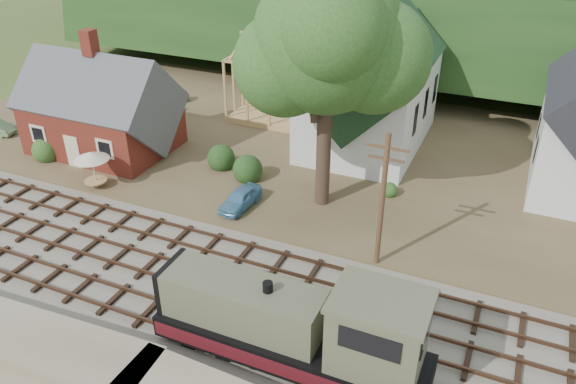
% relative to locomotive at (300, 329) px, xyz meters
% --- Properties ---
extents(ground, '(140.00, 140.00, 0.00)m').
position_rel_locomotive_xyz_m(ground, '(-5.87, 3.00, -2.12)').
color(ground, '#384C1E').
rests_on(ground, ground).
extents(railroad_bed, '(64.00, 11.00, 0.16)m').
position_rel_locomotive_xyz_m(railroad_bed, '(-5.87, 3.00, -2.04)').
color(railroad_bed, '#726B5B').
rests_on(railroad_bed, ground).
extents(village_flat, '(64.00, 26.00, 0.30)m').
position_rel_locomotive_xyz_m(village_flat, '(-5.87, 21.00, -1.97)').
color(village_flat, brown).
rests_on(village_flat, ground).
extents(hillside, '(70.00, 28.96, 12.74)m').
position_rel_locomotive_xyz_m(hillside, '(-5.87, 45.00, -2.12)').
color(hillside, '#1E3F19').
rests_on(hillside, ground).
extents(ridge, '(80.00, 20.00, 12.00)m').
position_rel_locomotive_xyz_m(ridge, '(-5.87, 61.00, -2.12)').
color(ridge, black).
rests_on(ridge, ground).
extents(depot, '(10.80, 7.41, 9.00)m').
position_rel_locomotive_xyz_m(depot, '(-21.87, 14.00, 1.10)').
color(depot, '#5D1B15').
rests_on(depot, village_flat).
extents(church, '(8.40, 15.17, 13.00)m').
position_rel_locomotive_xyz_m(church, '(-3.87, 22.68, 3.06)').
color(church, silver).
rests_on(church, village_flat).
extents(timber_frame, '(8.20, 6.20, 6.99)m').
position_rel_locomotive_xyz_m(timber_frame, '(-11.87, 25.00, 1.15)').
color(timber_frame, tan).
rests_on(timber_frame, village_flat).
extents(big_tree, '(10.90, 8.40, 14.70)m').
position_rel_locomotive_xyz_m(big_tree, '(-3.71, 13.08, 8.10)').
color(big_tree, '#38281E').
rests_on(big_tree, village_flat).
extents(telegraph_pole_near, '(2.20, 0.28, 8.00)m').
position_rel_locomotive_xyz_m(telegraph_pole_near, '(1.13, 8.20, 2.13)').
color(telegraph_pole_near, '#4C331E').
rests_on(telegraph_pole_near, ground).
extents(locomotive, '(11.94, 2.98, 4.78)m').
position_rel_locomotive_xyz_m(locomotive, '(0.00, 0.00, 0.00)').
color(locomotive, black).
rests_on(locomotive, railroad_bed).
extents(car_blue, '(1.70, 3.66, 1.21)m').
position_rel_locomotive_xyz_m(car_blue, '(-8.38, 10.35, -1.21)').
color(car_blue, '#538DB3').
rests_on(car_blue, village_flat).
extents(patio_set, '(2.33, 2.33, 2.59)m').
position_rel_locomotive_xyz_m(patio_set, '(-18.50, 8.75, 0.39)').
color(patio_set, silver).
rests_on(patio_set, village_flat).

